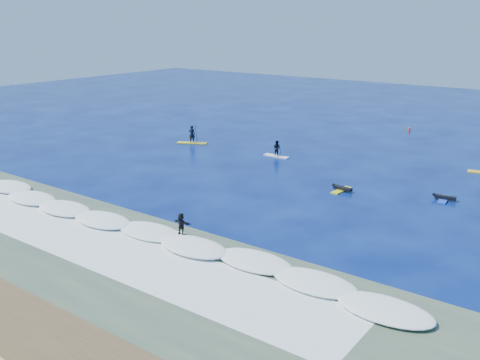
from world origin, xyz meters
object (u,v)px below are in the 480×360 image
Objects in this scene: prone_paddler_near at (342,189)px; sup_paddler_center at (277,150)px; wave_surfer at (181,225)px; prone_paddler_far at (444,198)px; marker_buoy at (409,129)px; sup_paddler_left at (192,137)px.

sup_paddler_center is at bearing 64.37° from prone_paddler_near.
prone_paddler_far is at bearing 55.40° from wave_surfer.
prone_paddler_near is 26.79m from marker_buoy.
prone_paddler_far is at bearing -11.03° from sup_paddler_center.
sup_paddler_left is 21.73m from prone_paddler_near.
marker_buoy reaches higher than prone_paddler_near.
sup_paddler_left is 26.69m from wave_surfer.
wave_surfer reaches higher than prone_paddler_near.
sup_paddler_center reaches higher than prone_paddler_far.
sup_paddler_center is 4.35× the size of marker_buoy.
prone_paddler_near is 1.01× the size of prone_paddler_far.
marker_buoy is (17.12, 20.83, -0.46)m from sup_paddler_left.
sup_paddler_left reaches higher than marker_buoy.
sup_paddler_left is 5.37× the size of marker_buoy.
wave_surfer is (17.10, -20.50, 0.11)m from sup_paddler_left.
sup_paddler_left is at bearing -129.41° from marker_buoy.
sup_paddler_center is at bearing -23.62° from sup_paddler_left.
sup_paddler_center reaches higher than marker_buoy.
sup_paddler_center is at bearing 71.43° from prone_paddler_far.
sup_paddler_left is at bearing 77.06° from prone_paddler_far.
prone_paddler_far is at bearing -64.82° from prone_paddler_near.
marker_buoy is (-3.85, 26.51, 0.11)m from prone_paddler_near.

